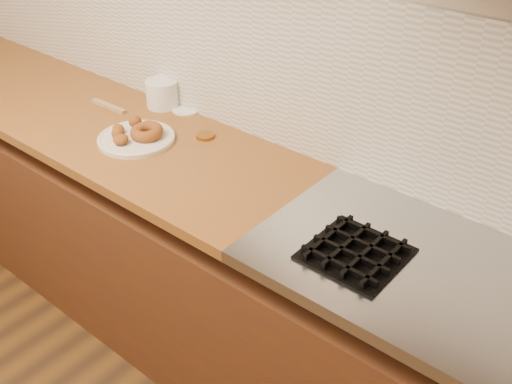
% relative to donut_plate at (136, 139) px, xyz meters
% --- Properties ---
extents(wall_back, '(4.00, 0.02, 2.70)m').
position_rel_donut_plate_xyz_m(wall_back, '(0.19, 0.34, 0.44)').
color(wall_back, '#B8A78F').
rests_on(wall_back, ground).
extents(base_cabinet, '(3.60, 0.60, 0.77)m').
position_rel_donut_plate_xyz_m(base_cabinet, '(0.19, 0.03, -0.52)').
color(base_cabinet, '#512911').
rests_on(base_cabinet, floor).
extents(butcher_block, '(2.30, 0.62, 0.04)m').
position_rel_donut_plate_xyz_m(butcher_block, '(-0.46, 0.03, -0.03)').
color(butcher_block, brown).
rests_on(butcher_block, base_cabinet).
extents(stovetop, '(1.30, 0.62, 0.04)m').
position_rel_donut_plate_xyz_m(stovetop, '(1.34, 0.03, -0.03)').
color(stovetop, '#9EA0A5').
rests_on(stovetop, base_cabinet).
extents(backsplash, '(3.60, 0.02, 0.60)m').
position_rel_donut_plate_xyz_m(backsplash, '(0.19, 0.32, 0.29)').
color(backsplash, beige).
rests_on(backsplash, wall_back).
extents(burner_grates, '(0.91, 0.26, 0.03)m').
position_rel_donut_plate_xyz_m(burner_grates, '(1.32, -0.05, 0.00)').
color(burner_grates, black).
rests_on(burner_grates, stovetop).
extents(donut_plate, '(0.29, 0.29, 0.02)m').
position_rel_donut_plate_xyz_m(donut_plate, '(0.00, 0.00, 0.00)').
color(donut_plate, beige).
rests_on(donut_plate, butcher_block).
extents(ring_donut, '(0.13, 0.13, 0.06)m').
position_rel_donut_plate_xyz_m(ring_donut, '(0.03, 0.03, 0.03)').
color(ring_donut, brown).
rests_on(ring_donut, donut_plate).
extents(fried_dough_chunks, '(0.14, 0.22, 0.05)m').
position_rel_donut_plate_xyz_m(fried_dough_chunks, '(-0.03, -0.00, 0.03)').
color(fried_dough_chunks, brown).
rests_on(fried_dough_chunks, donut_plate).
extents(plastic_tub, '(0.14, 0.14, 0.11)m').
position_rel_donut_plate_xyz_m(plastic_tub, '(-0.15, 0.28, 0.05)').
color(plastic_tub, silver).
rests_on(plastic_tub, butcher_block).
extents(tub_lid, '(0.13, 0.13, 0.01)m').
position_rel_donut_plate_xyz_m(tub_lid, '(-0.05, 0.31, -0.00)').
color(tub_lid, silver).
rests_on(tub_lid, butcher_block).
extents(brass_jar_lid, '(0.09, 0.09, 0.01)m').
position_rel_donut_plate_xyz_m(brass_jar_lid, '(0.18, 0.18, -0.00)').
color(brass_jar_lid, '#9E6722').
rests_on(brass_jar_lid, butcher_block).
extents(wooden_utensil, '(0.19, 0.03, 0.02)m').
position_rel_donut_plate_xyz_m(wooden_utensil, '(-0.31, 0.12, -0.00)').
color(wooden_utensil, '#A18153').
rests_on(wooden_utensil, butcher_block).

